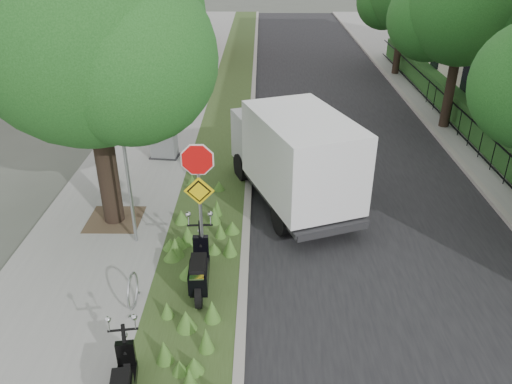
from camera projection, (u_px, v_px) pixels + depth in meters
ground at (266, 292)px, 10.78m from camera, size 120.00×120.00×0.00m
sidewalk_near at (156, 126)px, 19.63m from camera, size 3.50×60.00×0.12m
verge at (226, 126)px, 19.60m from camera, size 2.00×60.00×0.12m
kerb_near at (252, 126)px, 19.59m from camera, size 0.20×60.00×0.13m
road at (341, 128)px, 19.58m from camera, size 7.00×60.00×0.01m
kerb_far at (430, 127)px, 19.52m from camera, size 0.20×60.00×0.13m
footpath_far at (474, 127)px, 19.51m from camera, size 3.20×60.00×0.12m
street_tree_main at (84, 38)px, 11.10m from camera, size 6.21×5.54×7.66m
bare_post at (127, 167)px, 11.41m from camera, size 0.08×0.08×4.00m
bike_hoop at (133, 291)px, 10.04m from camera, size 0.06×0.78×0.77m
sign_assembly at (199, 184)px, 10.22m from camera, size 0.94×0.08×3.22m
fence_far at (451, 112)px, 19.23m from camera, size 0.04×24.00×1.00m
hedge_far at (469, 112)px, 19.23m from camera, size 1.00×24.00×1.10m
far_tree_b at (462, 11)px, 17.54m from camera, size 4.83×4.31×6.56m
scooter_far at (200, 275)px, 10.42m from camera, size 0.44×1.88×0.90m
box_truck at (294, 154)px, 13.59m from camera, size 3.63×5.52×2.34m
utility_cabinet at (164, 140)px, 16.59m from camera, size 1.00×0.72×1.24m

